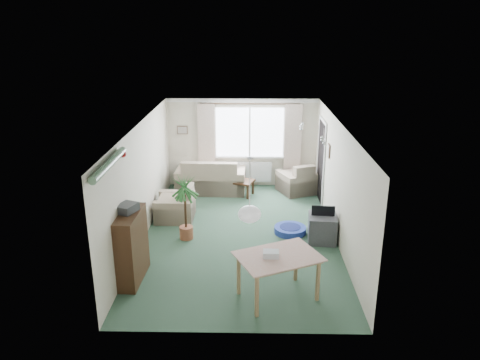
{
  "coord_description": "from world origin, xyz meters",
  "views": [
    {
      "loc": [
        0.18,
        -8.99,
        4.32
      ],
      "look_at": [
        0.0,
        0.3,
        1.15
      ],
      "focal_mm": 35.0,
      "sensor_mm": 36.0,
      "label": 1
    }
  ],
  "objects_px": {
    "sofa": "(211,175)",
    "houseplant": "(185,207)",
    "pet_bed": "(290,230)",
    "armchair_corner": "(298,177)",
    "bookshelf": "(131,247)",
    "armchair_left": "(175,202)",
    "coffee_table": "(236,187)",
    "tv_cube": "(322,228)",
    "dining_table": "(278,277)"
  },
  "relations": [
    {
      "from": "armchair_corner",
      "to": "bookshelf",
      "type": "bearing_deg",
      "value": 30.71
    },
    {
      "from": "coffee_table",
      "to": "dining_table",
      "type": "distance_m",
      "value": 4.86
    },
    {
      "from": "sofa",
      "to": "armchair_corner",
      "type": "distance_m",
      "value": 2.3
    },
    {
      "from": "bookshelf",
      "to": "armchair_left",
      "type": "bearing_deg",
      "value": 85.03
    },
    {
      "from": "houseplant",
      "to": "pet_bed",
      "type": "distance_m",
      "value": 2.31
    },
    {
      "from": "sofa",
      "to": "houseplant",
      "type": "height_order",
      "value": "houseplant"
    },
    {
      "from": "armchair_corner",
      "to": "pet_bed",
      "type": "distance_m",
      "value": 2.6
    },
    {
      "from": "houseplant",
      "to": "armchair_corner",
      "type": "bearing_deg",
      "value": 47.89
    },
    {
      "from": "armchair_left",
      "to": "houseplant",
      "type": "bearing_deg",
      "value": 20.58
    },
    {
      "from": "armchair_left",
      "to": "pet_bed",
      "type": "bearing_deg",
      "value": 74.43
    },
    {
      "from": "coffee_table",
      "to": "pet_bed",
      "type": "bearing_deg",
      "value": -62.05
    },
    {
      "from": "dining_table",
      "to": "pet_bed",
      "type": "xyz_separation_m",
      "value": [
        0.41,
        2.47,
        -0.3
      ]
    },
    {
      "from": "bookshelf",
      "to": "houseplant",
      "type": "distance_m",
      "value": 1.79
    },
    {
      "from": "sofa",
      "to": "tv_cube",
      "type": "relative_size",
      "value": 2.93
    },
    {
      "from": "armchair_left",
      "to": "armchair_corner",
      "type": "bearing_deg",
      "value": 121.66
    },
    {
      "from": "armchair_left",
      "to": "dining_table",
      "type": "relative_size",
      "value": 0.75
    },
    {
      "from": "coffee_table",
      "to": "sofa",
      "type": "bearing_deg",
      "value": 159.04
    },
    {
      "from": "coffee_table",
      "to": "bookshelf",
      "type": "xyz_separation_m",
      "value": [
        -1.69,
        -4.26,
        0.42
      ]
    },
    {
      "from": "houseplant",
      "to": "pet_bed",
      "type": "xyz_separation_m",
      "value": [
        2.19,
        0.31,
        -0.64
      ]
    },
    {
      "from": "armchair_left",
      "to": "houseplant",
      "type": "relative_size",
      "value": 0.62
    },
    {
      "from": "sofa",
      "to": "tv_cube",
      "type": "bearing_deg",
      "value": 132.51
    },
    {
      "from": "sofa",
      "to": "pet_bed",
      "type": "height_order",
      "value": "sofa"
    },
    {
      "from": "pet_bed",
      "to": "coffee_table",
      "type": "bearing_deg",
      "value": 117.95
    },
    {
      "from": "armchair_corner",
      "to": "armchair_left",
      "type": "distance_m",
      "value": 3.49
    },
    {
      "from": "armchair_left",
      "to": "bookshelf",
      "type": "distance_m",
      "value": 2.7
    },
    {
      "from": "armchair_corner",
      "to": "sofa",
      "type": "bearing_deg",
      "value": -23.48
    },
    {
      "from": "pet_bed",
      "to": "armchair_left",
      "type": "bearing_deg",
      "value": 164.21
    },
    {
      "from": "sofa",
      "to": "dining_table",
      "type": "height_order",
      "value": "sofa"
    },
    {
      "from": "tv_cube",
      "to": "pet_bed",
      "type": "height_order",
      "value": "tv_cube"
    },
    {
      "from": "sofa",
      "to": "armchair_corner",
      "type": "bearing_deg",
      "value": -178.83
    },
    {
      "from": "coffee_table",
      "to": "tv_cube",
      "type": "height_order",
      "value": "tv_cube"
    },
    {
      "from": "sofa",
      "to": "houseplant",
      "type": "xyz_separation_m",
      "value": [
        -0.29,
        -2.89,
        0.26
      ]
    },
    {
      "from": "armchair_corner",
      "to": "tv_cube",
      "type": "xyz_separation_m",
      "value": [
        0.23,
        -2.9,
        -0.12
      ]
    },
    {
      "from": "armchair_corner",
      "to": "dining_table",
      "type": "relative_size",
      "value": 0.76
    },
    {
      "from": "armchair_corner",
      "to": "tv_cube",
      "type": "height_order",
      "value": "armchair_corner"
    },
    {
      "from": "coffee_table",
      "to": "pet_bed",
      "type": "distance_m",
      "value": 2.63
    },
    {
      "from": "houseplant",
      "to": "sofa",
      "type": "bearing_deg",
      "value": 84.23
    },
    {
      "from": "bookshelf",
      "to": "pet_bed",
      "type": "xyz_separation_m",
      "value": [
        2.92,
        1.94,
        -0.56
      ]
    },
    {
      "from": "pet_bed",
      "to": "dining_table",
      "type": "bearing_deg",
      "value": -99.48
    },
    {
      "from": "sofa",
      "to": "tv_cube",
      "type": "height_order",
      "value": "sofa"
    },
    {
      "from": "armchair_left",
      "to": "coffee_table",
      "type": "xyz_separation_m",
      "value": [
        1.35,
        1.59,
        -0.19
      ]
    },
    {
      "from": "coffee_table",
      "to": "houseplant",
      "type": "bearing_deg",
      "value": -110.11
    },
    {
      "from": "bookshelf",
      "to": "tv_cube",
      "type": "distance_m",
      "value": 3.89
    },
    {
      "from": "dining_table",
      "to": "coffee_table",
      "type": "bearing_deg",
      "value": 99.66
    },
    {
      "from": "armchair_left",
      "to": "dining_table",
      "type": "xyz_separation_m",
      "value": [
        2.17,
        -3.2,
        -0.03
      ]
    },
    {
      "from": "armchair_corner",
      "to": "tv_cube",
      "type": "relative_size",
      "value": 1.46
    },
    {
      "from": "armchair_left",
      "to": "dining_table",
      "type": "height_order",
      "value": "armchair_left"
    },
    {
      "from": "bookshelf",
      "to": "coffee_table",
      "type": "bearing_deg",
      "value": 70.63
    },
    {
      "from": "dining_table",
      "to": "tv_cube",
      "type": "height_order",
      "value": "dining_table"
    },
    {
      "from": "houseplant",
      "to": "armchair_left",
      "type": "bearing_deg",
      "value": 110.36
    }
  ]
}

